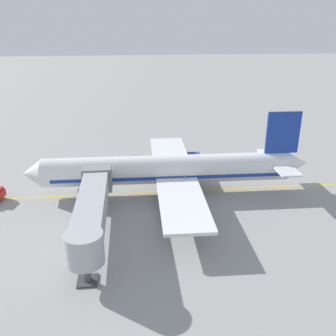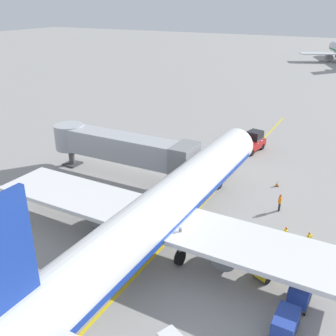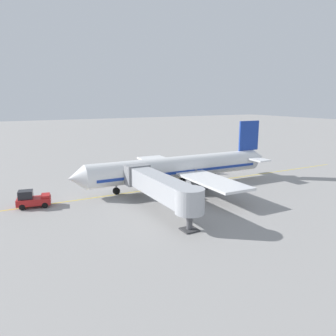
% 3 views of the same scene
% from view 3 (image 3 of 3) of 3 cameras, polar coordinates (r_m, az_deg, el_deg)
% --- Properties ---
extents(ground_plane, '(400.00, 400.00, 0.00)m').
position_cam_3_polar(ground_plane, '(56.17, 1.23, -3.17)').
color(ground_plane, gray).
extents(gate_lead_in_line, '(0.24, 80.00, 0.01)m').
position_cam_3_polar(gate_lead_in_line, '(56.17, 1.23, -3.17)').
color(gate_lead_in_line, gold).
rests_on(gate_lead_in_line, ground).
extents(parked_airliner, '(30.08, 37.25, 10.63)m').
position_cam_3_polar(parked_airliner, '(55.81, 2.17, 0.08)').
color(parked_airliner, white).
rests_on(parked_airliner, ground).
extents(jet_bridge, '(17.41, 3.50, 4.98)m').
position_cam_3_polar(jet_bridge, '(42.63, -1.28, -3.25)').
color(jet_bridge, '#A8AAAF').
rests_on(jet_bridge, ground).
extents(pushback_tractor, '(3.01, 4.74, 2.40)m').
position_cam_3_polar(pushback_tractor, '(48.92, -22.48, -5.05)').
color(pushback_tractor, '#B21E1E').
rests_on(pushback_tractor, ground).
extents(baggage_tug_lead, '(2.14, 2.77, 1.62)m').
position_cam_3_polar(baggage_tug_lead, '(63.50, -1.90, -0.75)').
color(baggage_tug_lead, gold).
rests_on(baggage_tug_lead, ground).
extents(baggage_tug_trailing, '(2.13, 2.77, 1.62)m').
position_cam_3_polar(baggage_tug_trailing, '(65.70, 7.17, -0.41)').
color(baggage_tug_trailing, silver).
rests_on(baggage_tug_trailing, ground).
extents(baggage_cart_front, '(1.36, 2.92, 1.58)m').
position_cam_3_polar(baggage_cart_front, '(66.43, -1.24, 0.03)').
color(baggage_cart_front, '#4C4C51').
rests_on(baggage_cart_front, ground).
extents(baggage_cart_second_in_train, '(1.36, 2.92, 1.58)m').
position_cam_3_polar(baggage_cart_second_in_train, '(67.67, 1.19, 0.25)').
color(baggage_cart_second_in_train, '#4C4C51').
rests_on(baggage_cart_second_in_train, ground).
extents(ground_crew_wing_walker, '(0.43, 0.68, 1.69)m').
position_cam_3_polar(ground_crew_wing_walker, '(63.39, -6.03, -0.61)').
color(ground_crew_wing_walker, '#232328').
rests_on(ground_crew_wing_walker, ground).
extents(ground_crew_loader, '(0.37, 0.70, 1.69)m').
position_cam_3_polar(ground_crew_loader, '(61.86, -5.30, -0.91)').
color(ground_crew_loader, '#232328').
rests_on(ground_crew_loader, ground).
extents(ground_crew_marshaller, '(0.27, 0.73, 1.69)m').
position_cam_3_polar(ground_crew_marshaller, '(58.47, -9.45, -1.77)').
color(ground_crew_marshaller, '#232328').
rests_on(ground_crew_marshaller, ground).
extents(safety_cone_nose_left, '(0.36, 0.36, 0.59)m').
position_cam_3_polar(safety_cone_nose_left, '(55.91, -13.89, -3.29)').
color(safety_cone_nose_left, black).
rests_on(safety_cone_nose_left, ground).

